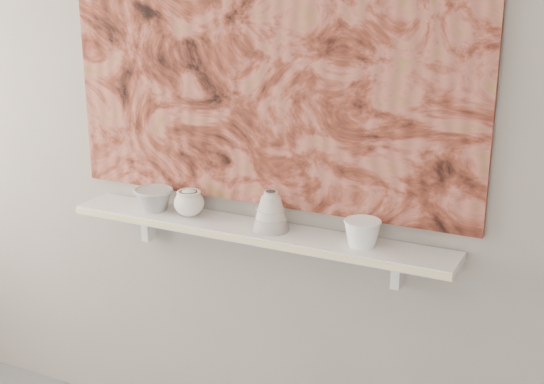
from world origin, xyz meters
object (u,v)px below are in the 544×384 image
Objects in this scene: shelf at (255,231)px; cup_cream at (189,203)px; bowl_grey at (154,199)px; bowl_white at (362,233)px; painting at (265,45)px; bell_vessel at (271,211)px.

cup_cream is at bearing 180.00° from shelf.
bowl_white reaches higher than bowl_grey.
bowl_grey is 1.36× the size of cup_cream.
shelf is at bearing -90.00° from painting.
bowl_white is at bearing 0.00° from shelf.
cup_cream reaches higher than bowl_grey.
bowl_white is (0.65, 0.00, -0.00)m from cup_cream.
bell_vessel is at bearing 0.00° from bowl_grey.
cup_cream reaches higher than shelf.
bowl_grey is at bearing -169.02° from painting.
cup_cream is 0.65m from bowl_white.
shelf is 0.10m from bell_vessel.
painting reaches higher than bell_vessel.
bell_vessel reaches higher than bowl_white.
bowl_white is at bearing 0.00° from bowl_grey.
cup_cream is 0.32m from bell_vessel.
cup_cream is (-0.26, -0.08, -0.56)m from painting.
shelf is 0.93× the size of painting.
shelf is 0.39m from bowl_white.
bell_vessel is (0.47, 0.00, 0.03)m from bowl_grey.
bowl_grey is at bearing 180.00° from shelf.
bell_vessel is at bearing 0.00° from cup_cream.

